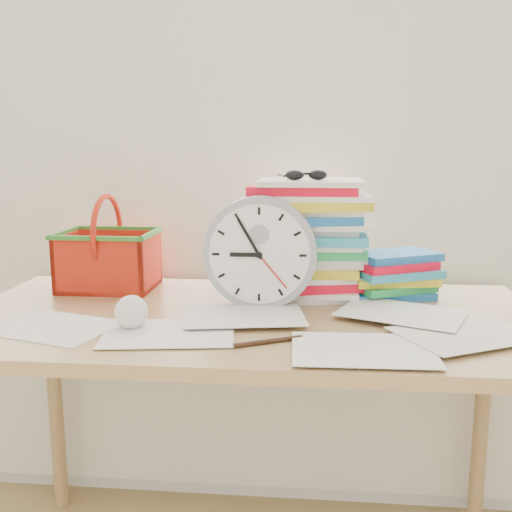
# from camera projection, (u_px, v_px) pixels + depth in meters

# --- Properties ---
(curtain) EXTENTS (2.40, 0.01, 2.50)m
(curtain) POSITION_uv_depth(u_px,v_px,m) (264.00, 92.00, 1.64)
(curtain) COLOR white
(curtain) RESTS_ON room_shell
(desk) EXTENTS (1.40, 0.70, 0.75)m
(desk) POSITION_uv_depth(u_px,v_px,m) (251.00, 343.00, 1.38)
(desk) COLOR #9F7A4A
(desk) RESTS_ON ground
(paper_stack) EXTENTS (0.34, 0.30, 0.31)m
(paper_stack) POSITION_uv_depth(u_px,v_px,m) (307.00, 238.00, 1.52)
(paper_stack) COLOR white
(paper_stack) RESTS_ON desk
(clock) EXTENTS (0.28, 0.06, 0.28)m
(clock) POSITION_uv_depth(u_px,v_px,m) (260.00, 252.00, 1.40)
(clock) COLOR #92979D
(clock) RESTS_ON desk
(sunglasses) EXTENTS (0.15, 0.13, 0.03)m
(sunglasses) POSITION_uv_depth(u_px,v_px,m) (306.00, 175.00, 1.45)
(sunglasses) COLOR black
(sunglasses) RESTS_ON paper_stack
(book_stack) EXTENTS (0.29, 0.26, 0.12)m
(book_stack) POSITION_uv_depth(u_px,v_px,m) (392.00, 275.00, 1.51)
(book_stack) COLOR white
(book_stack) RESTS_ON desk
(basket) EXTENTS (0.26, 0.20, 0.26)m
(basket) POSITION_uv_depth(u_px,v_px,m) (108.00, 243.00, 1.59)
(basket) COLOR red
(basket) RESTS_ON desk
(crumpled_ball) EXTENTS (0.08, 0.08, 0.08)m
(crumpled_ball) POSITION_uv_depth(u_px,v_px,m) (131.00, 312.00, 1.25)
(crumpled_ball) COLOR white
(crumpled_ball) RESTS_ON desk
(pen) EXTENTS (0.14, 0.07, 0.01)m
(pen) POSITION_uv_depth(u_px,v_px,m) (268.00, 341.00, 1.15)
(pen) COLOR black
(pen) RESTS_ON desk
(scattered_papers) EXTENTS (1.26, 0.42, 0.02)m
(scattered_papers) POSITION_uv_depth(u_px,v_px,m) (251.00, 311.00, 1.36)
(scattered_papers) COLOR white
(scattered_papers) RESTS_ON desk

